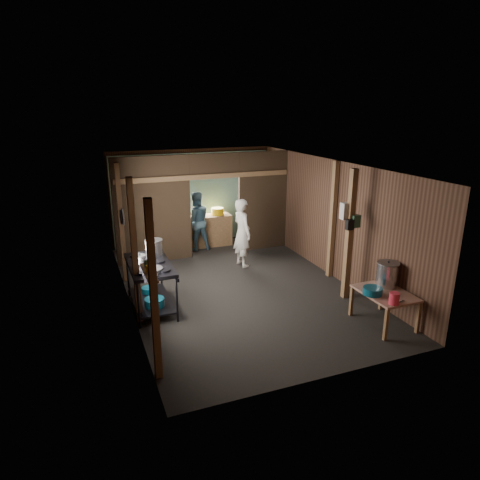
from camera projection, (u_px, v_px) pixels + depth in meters
name	position (u px, v px, depth m)	size (l,w,h in m)	color
floor	(237.00, 286.00, 9.22)	(4.50, 7.00, 0.00)	black
ceiling	(236.00, 165.00, 8.45)	(4.50, 7.00, 0.00)	black
wall_back	(192.00, 196.00, 11.95)	(4.50, 0.00, 2.60)	brown
wall_front	(329.00, 294.00, 5.72)	(4.50, 0.00, 2.60)	brown
wall_left	(125.00, 240.00, 8.06)	(0.00, 7.00, 2.60)	brown
wall_right	(330.00, 218.00, 9.61)	(0.00, 7.00, 2.60)	brown
partition_left	(153.00, 210.00, 10.34)	(1.85, 0.10, 2.60)	#423122
partition_right	(263.00, 201.00, 11.34)	(1.35, 0.10, 2.60)	#423122
partition_header	(214.00, 166.00, 10.58)	(1.30, 0.10, 0.60)	#423122
turquoise_panel	(193.00, 198.00, 11.91)	(4.40, 0.06, 2.50)	#6DA39D
back_counter	(209.00, 230.00, 11.82)	(1.20, 0.50, 0.85)	#9A6D42
wall_clock	(201.00, 175.00, 11.77)	(0.20, 0.20, 0.03)	silver
post_left_a	(154.00, 293.00, 5.77)	(0.10, 0.12, 2.60)	#9A6D42
post_left_b	(135.00, 252.00, 7.37)	(0.10, 0.12, 2.60)	#9A6D42
post_left_c	(121.00, 224.00, 9.15)	(0.10, 0.12, 2.60)	#9A6D42
post_right	(332.00, 221.00, 9.41)	(0.10, 0.12, 2.60)	#9A6D42
post_free	(349.00, 236.00, 8.32)	(0.12, 0.12, 2.60)	#9A6D42
cross_beam	(205.00, 177.00, 10.52)	(4.40, 0.12, 0.12)	#9A6D42
pan_lid_big	(123.00, 217.00, 8.32)	(0.34, 0.34, 0.03)	slate
pan_lid_small	(121.00, 217.00, 8.71)	(0.30, 0.30, 0.03)	black
wall_shelf	(149.00, 273.00, 6.19)	(0.14, 0.80, 0.03)	#9A6D42
jar_white	(152.00, 275.00, 5.95)	(0.07, 0.07, 0.10)	silver
jar_yellow	(149.00, 269.00, 6.18)	(0.08, 0.08, 0.10)	#C89F0A
jar_green	(146.00, 264.00, 6.37)	(0.06, 0.06, 0.10)	#264E37
bag_white	(347.00, 211.00, 8.23)	(0.22, 0.15, 0.32)	silver
bag_green	(355.00, 221.00, 8.20)	(0.16, 0.12, 0.24)	#264E37
bag_black	(350.00, 225.00, 8.15)	(0.14, 0.10, 0.20)	black
gas_range	(151.00, 286.00, 8.09)	(0.80, 1.55, 0.91)	black
prep_table	(384.00, 308.00, 7.55)	(0.75, 1.03, 0.61)	#9F7366
stove_pot_large	(154.00, 248.00, 8.32)	(0.34, 0.34, 0.35)	silver
stove_pot_med	(140.00, 260.00, 7.87)	(0.23, 0.23, 0.20)	silver
stove_saucepan	(137.00, 256.00, 8.22)	(0.14, 0.14, 0.09)	silver
frying_pan	(153.00, 269.00, 7.58)	(0.33, 0.55, 0.08)	slate
blue_tub_front	(154.00, 302.00, 7.89)	(0.36, 0.36, 0.15)	#0C5067
blue_tub_back	(148.00, 290.00, 8.47)	(0.27, 0.27, 0.11)	#0C5067
stock_pot	(387.00, 275.00, 7.67)	(0.40, 0.40, 0.46)	silver
wash_basin	(373.00, 291.00, 7.36)	(0.33, 0.33, 0.12)	#0C5067
pink_bucket	(394.00, 298.00, 6.98)	(0.16, 0.16, 0.20)	#F1334B
knife	(399.00, 303.00, 7.04)	(0.30, 0.04, 0.01)	silver
yellow_tub	(217.00, 211.00, 11.76)	(0.34, 0.34, 0.19)	#C89F0A
red_cup	(195.00, 214.00, 11.55)	(0.13, 0.13, 0.15)	#C92448
cook	(242.00, 233.00, 10.21)	(0.60, 0.39, 1.64)	white
worker_back	(196.00, 221.00, 11.36)	(0.77, 0.60, 1.58)	#44687C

